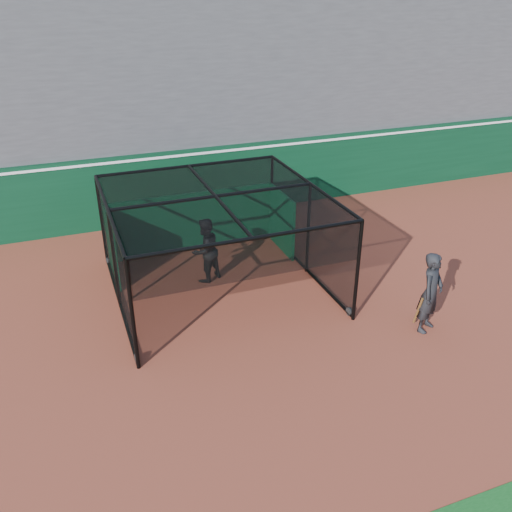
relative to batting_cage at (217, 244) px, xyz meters
name	(u,v)px	position (x,y,z in m)	size (l,w,h in m)	color
ground	(257,351)	(-0.04, -3.13, -1.36)	(120.00, 120.00, 0.00)	brown
outfield_wall	(171,184)	(-0.04, 5.37, -0.07)	(50.00, 0.50, 2.50)	#09351D
grandstand	(143,74)	(-0.04, 9.14, 3.12)	(50.00, 7.85, 8.95)	#4C4C4F
batting_cage	(217,244)	(0.00, 0.00, 0.00)	(5.53, 5.57, 2.73)	black
batter	(205,250)	(-0.18, 0.55, -0.42)	(0.91, 0.71, 1.88)	black
on_deck_player	(431,293)	(4.17, -3.75, -0.33)	(0.90, 0.81, 2.07)	black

